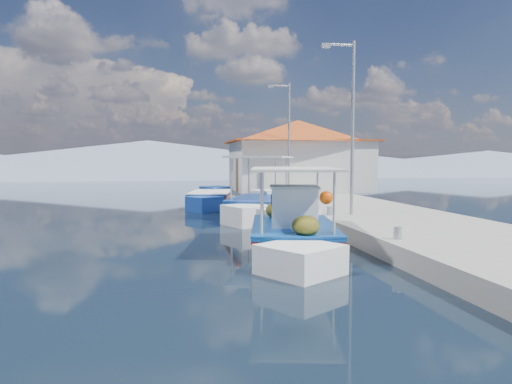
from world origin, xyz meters
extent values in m
plane|color=black|center=(0.00, 0.00, 0.00)|extent=(160.00, 160.00, 0.00)
cube|color=gray|center=(5.90, 6.00, 0.25)|extent=(5.00, 44.00, 0.50)
cylinder|color=#A5A8AD|center=(3.80, -3.00, 0.65)|extent=(0.20, 0.20, 0.30)
cylinder|color=#A5A8AD|center=(3.80, 2.00, 0.65)|extent=(0.20, 0.20, 0.30)
cylinder|color=#A5A8AD|center=(3.80, 8.00, 0.65)|extent=(0.20, 0.20, 0.30)
cylinder|color=#A5A8AD|center=(3.80, 14.00, 0.65)|extent=(0.20, 0.20, 0.30)
cube|color=white|center=(1.60, -1.40, 0.21)|extent=(2.86, 4.45, 0.90)
cube|color=white|center=(1.06, 1.27, 0.32)|extent=(2.08, 2.08, 1.00)
cube|color=white|center=(2.12, -3.99, 0.21)|extent=(2.03, 2.03, 0.85)
cube|color=navy|center=(1.60, -1.40, 0.63)|extent=(2.94, 4.58, 0.06)
cube|color=#A50E1C|center=(1.60, -1.40, 0.55)|extent=(2.94, 4.58, 0.05)
cube|color=yellow|center=(1.60, -1.40, 0.48)|extent=(2.94, 4.58, 0.04)
cube|color=navy|center=(1.60, -1.40, 0.69)|extent=(2.96, 4.54, 0.05)
cube|color=brown|center=(1.60, -1.40, 0.66)|extent=(2.68, 4.33, 0.05)
cube|color=white|center=(1.65, -1.68, 1.19)|extent=(1.37, 1.43, 1.04)
cube|color=silver|center=(1.65, -1.68, 1.73)|extent=(1.49, 1.55, 0.06)
cylinder|color=beige|center=(0.44, 0.13, 1.42)|extent=(0.07, 0.07, 1.52)
cylinder|color=beige|center=(2.08, 0.46, 1.42)|extent=(0.07, 0.07, 1.52)
cylinder|color=beige|center=(1.12, -3.26, 1.42)|extent=(0.07, 0.07, 1.52)
cylinder|color=beige|center=(2.76, -2.93, 1.42)|extent=(0.07, 0.07, 1.52)
cube|color=silver|center=(1.60, -1.40, 2.18)|extent=(2.96, 4.47, 0.07)
ellipsoid|color=#464512|center=(0.97, -0.18, 0.93)|extent=(0.72, 0.79, 0.54)
ellipsoid|color=#464512|center=(1.52, 0.42, 0.89)|extent=(0.61, 0.67, 0.46)
ellipsoid|color=#464512|center=(2.12, -3.04, 0.91)|extent=(0.64, 0.71, 0.48)
sphere|color=#F04E07|center=(2.42, -0.66, 1.38)|extent=(0.38, 0.38, 0.38)
cube|color=white|center=(2.14, 6.06, 0.24)|extent=(3.53, 4.63, 1.05)
cube|color=white|center=(1.16, 8.64, 0.38)|extent=(2.10, 2.10, 1.16)
cube|color=white|center=(3.09, 3.56, 0.24)|extent=(2.04, 2.04, 0.99)
cube|color=navy|center=(2.14, 6.06, 0.73)|extent=(3.63, 4.77, 0.07)
cube|color=#A50E1C|center=(2.14, 6.06, 0.64)|extent=(3.63, 4.77, 0.06)
cube|color=yellow|center=(2.14, 6.06, 0.56)|extent=(3.63, 4.77, 0.04)
cube|color=#1A439F|center=(2.14, 6.06, 0.81)|extent=(3.64, 4.73, 0.06)
cube|color=brown|center=(2.14, 6.06, 0.77)|extent=(3.33, 4.49, 0.06)
cylinder|color=beige|center=(0.70, 7.36, 1.66)|extent=(0.08, 0.08, 1.77)
cylinder|color=beige|center=(2.35, 7.99, 1.66)|extent=(0.08, 0.08, 1.77)
cylinder|color=beige|center=(1.92, 4.13, 1.66)|extent=(0.08, 0.08, 1.77)
cylinder|color=beige|center=(3.58, 4.76, 1.66)|extent=(0.08, 0.08, 1.77)
cube|color=silver|center=(2.14, 6.06, 2.54)|extent=(3.63, 4.67, 0.08)
cube|color=#1A439F|center=(0.36, 10.69, 0.23)|extent=(2.57, 3.89, 1.00)
cube|color=#1A439F|center=(-0.12, 13.04, 0.36)|extent=(1.89, 1.89, 1.10)
cube|color=#1A439F|center=(0.83, 8.42, 0.23)|extent=(1.83, 1.83, 0.95)
cube|color=navy|center=(0.36, 10.69, 0.69)|extent=(2.65, 4.01, 0.06)
cube|color=#A50E1C|center=(0.36, 10.69, 0.61)|extent=(2.65, 4.01, 0.05)
cube|color=yellow|center=(0.36, 10.69, 0.54)|extent=(2.65, 4.01, 0.04)
cube|color=white|center=(0.36, 10.69, 0.77)|extent=(2.66, 3.98, 0.05)
cube|color=brown|center=(0.36, 10.69, 0.74)|extent=(2.41, 3.79, 0.05)
cube|color=silver|center=(6.20, 15.00, 2.00)|extent=(8.00, 6.00, 3.00)
cube|color=#AC4F17|center=(6.20, 15.00, 3.55)|extent=(8.64, 6.48, 0.10)
pyramid|color=#AC4F17|center=(6.20, 15.00, 4.20)|extent=(10.49, 10.49, 1.40)
cube|color=brown|center=(2.22, 14.00, 1.50)|extent=(0.06, 1.00, 2.00)
cube|color=navy|center=(2.22, 16.50, 2.10)|extent=(0.06, 1.20, 0.90)
cylinder|color=#A5A8AD|center=(4.60, 2.00, 3.50)|extent=(0.12, 0.12, 6.00)
cylinder|color=#A5A8AD|center=(4.10, 2.00, 6.35)|extent=(1.00, 0.08, 0.08)
cube|color=#A5A8AD|center=(3.60, 2.00, 6.30)|extent=(0.30, 0.14, 0.14)
cylinder|color=#A5A8AD|center=(4.60, 11.00, 3.50)|extent=(0.12, 0.12, 6.00)
cylinder|color=#A5A8AD|center=(4.10, 11.00, 6.35)|extent=(1.00, 0.08, 0.08)
cube|color=#A5A8AD|center=(3.60, 11.00, 6.30)|extent=(0.30, 0.14, 0.14)
cone|color=slate|center=(-5.00, 56.00, 2.45)|extent=(96.00, 96.00, 5.50)
cone|color=slate|center=(25.00, 56.00, 1.60)|extent=(76.80, 76.80, 3.80)
cone|color=slate|center=(50.00, 56.00, 1.80)|extent=(89.60, 89.60, 4.20)
camera|label=1|loc=(-1.58, -13.45, 2.44)|focal=32.73mm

